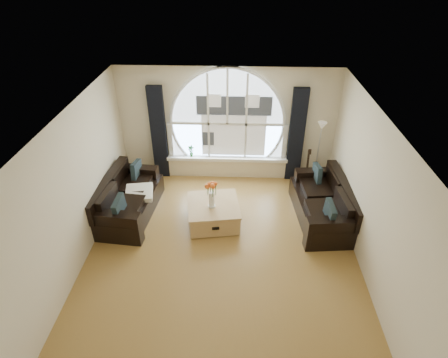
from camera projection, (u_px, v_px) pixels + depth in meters
The scene contains 21 objects.
ground at pixel (222, 251), 6.89m from camera, with size 5.00×5.50×0.01m, color brown.
ceiling at pixel (221, 119), 5.42m from camera, with size 5.00×5.50×0.01m, color silver.
wall_back at pixel (227, 125), 8.45m from camera, with size 5.00×0.01×2.70m, color beige.
wall_front at pixel (210, 344), 3.85m from camera, with size 5.00×0.01×2.70m, color beige.
wall_left at pixel (76, 190), 6.24m from camera, with size 0.01×5.50×2.70m, color beige.
wall_right at pixel (372, 197), 6.07m from camera, with size 0.01×5.50×2.70m, color beige.
attic_slope at pixel (366, 143), 5.53m from camera, with size 0.92×5.50×0.72m, color silver.
arched_window at pixel (227, 114), 8.28m from camera, with size 2.60×0.06×2.15m, color silver.
window_sill at pixel (227, 158), 8.83m from camera, with size 2.90×0.22×0.08m, color white.
window_frame at pixel (227, 115), 8.25m from camera, with size 2.76×0.08×2.15m, color white.
neighbor_house at pixel (234, 120), 8.33m from camera, with size 1.70×0.02×1.50m, color silver.
curtain_left at pixel (159, 134), 8.52m from camera, with size 0.35×0.12×2.30m, color black.
curtain_right at pixel (296, 136), 8.41m from camera, with size 0.35×0.12×2.30m, color black.
sofa_left at pixel (128, 198), 7.64m from camera, with size 0.97×1.93×0.86m, color black.
sofa_right at pixel (323, 203), 7.50m from camera, with size 0.98×1.96×0.87m, color black.
coffee_chest at pixel (213, 212), 7.48m from camera, with size 1.02×1.02×0.50m, color tan.
throw_blanket at pixel (139, 193), 7.63m from camera, with size 0.55×0.55×0.10m, color silver.
vase_flowers at pixel (211, 191), 7.09m from camera, with size 0.24×0.24×0.70m, color white.
floor_lamp at pixel (318, 154), 8.40m from camera, with size 0.24×0.24×1.60m, color #B2B2B2.
guitar at pixel (307, 167), 8.44m from camera, with size 0.36×0.24×1.06m, color olive.
potted_plant at pixel (191, 151), 8.76m from camera, with size 0.15×0.10×0.28m, color #1E6023.
Camera 1 is at (0.25, -5.02, 4.91)m, focal length 29.24 mm.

